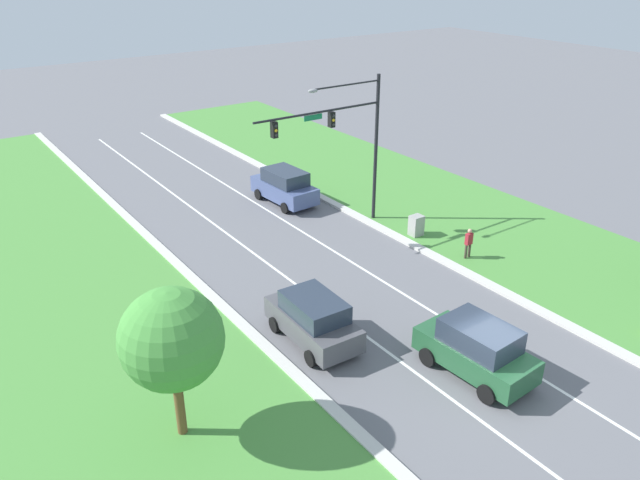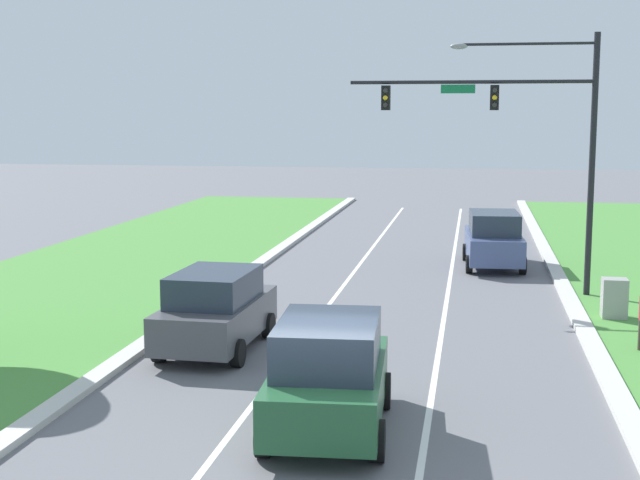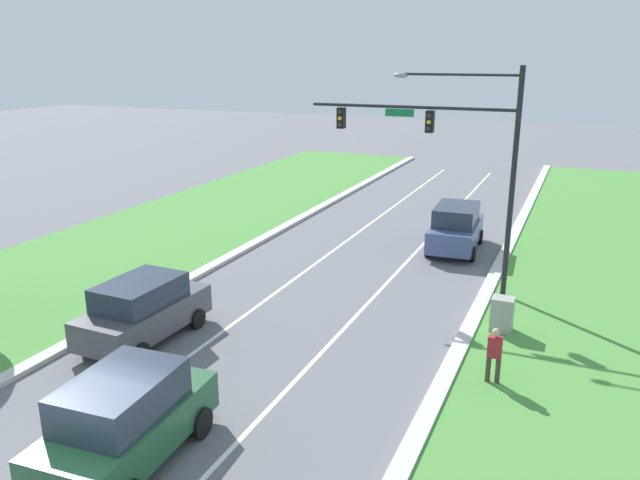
{
  "view_description": "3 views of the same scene",
  "coord_description": "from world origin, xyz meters",
  "px_view_note": "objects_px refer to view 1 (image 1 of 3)",
  "views": [
    {
      "loc": [
        -15.78,
        -11.49,
        14.63
      ],
      "look_at": [
        -0.04,
        10.92,
        1.67
      ],
      "focal_mm": 35.0,
      "sensor_mm": 36.0,
      "label": 1
    },
    {
      "loc": [
        2.58,
        -15.03,
        5.97
      ],
      "look_at": [
        -2.26,
        12.79,
        1.89
      ],
      "focal_mm": 50.0,
      "sensor_mm": 36.0,
      "label": 2
    },
    {
      "loc": [
        8.64,
        -8.44,
        8.77
      ],
      "look_at": [
        -0.5,
        12.68,
        1.92
      ],
      "focal_mm": 35.0,
      "sensor_mm": 36.0,
      "label": 3
    }
  ],
  "objects_px": {
    "forest_suv": "(476,349)",
    "pedestrian": "(469,242)",
    "slate_blue_suv": "(285,186)",
    "graphite_suv": "(313,319)",
    "oak_near_left_tree": "(172,339)",
    "utility_cabinet": "(416,226)",
    "traffic_signal_mast": "(346,132)"
  },
  "relations": [
    {
      "from": "forest_suv",
      "to": "pedestrian",
      "type": "xyz_separation_m",
      "value": [
        6.91,
        6.75,
        -0.17
      ]
    },
    {
      "from": "forest_suv",
      "to": "slate_blue_suv",
      "type": "distance_m",
      "value": 19.05
    },
    {
      "from": "graphite_suv",
      "to": "oak_near_left_tree",
      "type": "bearing_deg",
      "value": -161.66
    },
    {
      "from": "oak_near_left_tree",
      "to": "forest_suv",
      "type": "bearing_deg",
      "value": -17.73
    },
    {
      "from": "graphite_suv",
      "to": "utility_cabinet",
      "type": "relative_size",
      "value": 3.76
    },
    {
      "from": "forest_suv",
      "to": "utility_cabinet",
      "type": "height_order",
      "value": "forest_suv"
    },
    {
      "from": "graphite_suv",
      "to": "slate_blue_suv",
      "type": "distance_m",
      "value": 15.26
    },
    {
      "from": "forest_suv",
      "to": "utility_cabinet",
      "type": "xyz_separation_m",
      "value": [
        6.65,
        10.32,
        -0.49
      ]
    },
    {
      "from": "traffic_signal_mast",
      "to": "graphite_suv",
      "type": "height_order",
      "value": "traffic_signal_mast"
    },
    {
      "from": "graphite_suv",
      "to": "slate_blue_suv",
      "type": "height_order",
      "value": "slate_blue_suv"
    },
    {
      "from": "graphite_suv",
      "to": "oak_near_left_tree",
      "type": "distance_m",
      "value": 7.38
    },
    {
      "from": "traffic_signal_mast",
      "to": "forest_suv",
      "type": "relative_size",
      "value": 1.83
    },
    {
      "from": "traffic_signal_mast",
      "to": "utility_cabinet",
      "type": "height_order",
      "value": "traffic_signal_mast"
    },
    {
      "from": "utility_cabinet",
      "to": "traffic_signal_mast",
      "type": "bearing_deg",
      "value": 128.2
    },
    {
      "from": "graphite_suv",
      "to": "pedestrian",
      "type": "height_order",
      "value": "graphite_suv"
    },
    {
      "from": "pedestrian",
      "to": "traffic_signal_mast",
      "type": "bearing_deg",
      "value": -68.64
    },
    {
      "from": "graphite_suv",
      "to": "forest_suv",
      "type": "xyz_separation_m",
      "value": [
        3.74,
        -5.26,
        0.07
      ]
    },
    {
      "from": "traffic_signal_mast",
      "to": "oak_near_left_tree",
      "type": "xyz_separation_m",
      "value": [
        -14.43,
        -10.26,
        -1.86
      ]
    },
    {
      "from": "traffic_signal_mast",
      "to": "pedestrian",
      "type": "bearing_deg",
      "value": -67.62
    },
    {
      "from": "slate_blue_suv",
      "to": "oak_near_left_tree",
      "type": "xyz_separation_m",
      "value": [
        -13.71,
        -15.45,
        2.64
      ]
    },
    {
      "from": "pedestrian",
      "to": "oak_near_left_tree",
      "type": "height_order",
      "value": "oak_near_left_tree"
    },
    {
      "from": "traffic_signal_mast",
      "to": "graphite_suv",
      "type": "relative_size",
      "value": 1.84
    },
    {
      "from": "forest_suv",
      "to": "oak_near_left_tree",
      "type": "bearing_deg",
      "value": 158.86
    },
    {
      "from": "traffic_signal_mast",
      "to": "oak_near_left_tree",
      "type": "distance_m",
      "value": 17.8
    },
    {
      "from": "traffic_signal_mast",
      "to": "utility_cabinet",
      "type": "bearing_deg",
      "value": -51.8
    },
    {
      "from": "forest_suv",
      "to": "slate_blue_suv",
      "type": "height_order",
      "value": "forest_suv"
    },
    {
      "from": "traffic_signal_mast",
      "to": "oak_near_left_tree",
      "type": "bearing_deg",
      "value": -144.59
    },
    {
      "from": "traffic_signal_mast",
      "to": "graphite_suv",
      "type": "xyz_separation_m",
      "value": [
        -7.84,
        -8.3,
        -4.55
      ]
    },
    {
      "from": "utility_cabinet",
      "to": "forest_suv",
      "type": "bearing_deg",
      "value": -122.8
    },
    {
      "from": "traffic_signal_mast",
      "to": "pedestrian",
      "type": "xyz_separation_m",
      "value": [
        2.8,
        -6.81,
        -4.65
      ]
    },
    {
      "from": "traffic_signal_mast",
      "to": "graphite_suv",
      "type": "bearing_deg",
      "value": -133.36
    },
    {
      "from": "graphite_suv",
      "to": "slate_blue_suv",
      "type": "xyz_separation_m",
      "value": [
        7.12,
        13.5,
        0.05
      ]
    }
  ]
}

